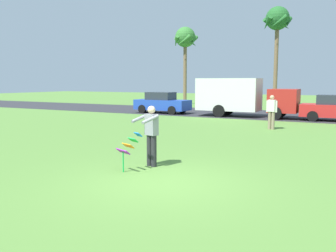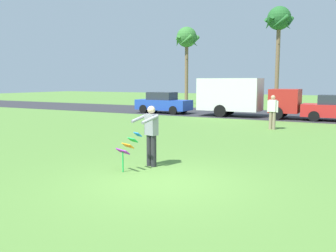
{
  "view_description": "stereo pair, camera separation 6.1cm",
  "coord_description": "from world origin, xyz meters",
  "px_view_note": "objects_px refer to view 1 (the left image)",
  "views": [
    {
      "loc": [
        4.07,
        -7.37,
        2.42
      ],
      "look_at": [
        -1.06,
        2.35,
        1.05
      ],
      "focal_mm": 38.53,
      "sensor_mm": 36.0,
      "label": 1
    },
    {
      "loc": [
        4.13,
        -7.34,
        2.42
      ],
      "look_at": [
        -1.06,
        2.35,
        1.05
      ],
      "focal_mm": 38.53,
      "sensor_mm": 36.0,
      "label": 2
    }
  ],
  "objects_px": {
    "parked_car_blue": "(162,103)",
    "palm_tree_left_near": "(185,40)",
    "parked_truck_red_cab": "(240,96)",
    "palm_tree_right_near": "(277,23)",
    "person_walker_near": "(272,111)",
    "person_kite_flyer": "(151,133)",
    "kite_held": "(128,147)"
  },
  "relations": [
    {
      "from": "parked_truck_red_cab",
      "to": "person_walker_near",
      "type": "distance_m",
      "value": 6.54
    },
    {
      "from": "palm_tree_right_near",
      "to": "person_walker_near",
      "type": "xyz_separation_m",
      "value": [
        3.03,
        -15.69,
        -6.71
      ]
    },
    {
      "from": "kite_held",
      "to": "palm_tree_right_near",
      "type": "distance_m",
      "value": 27.15
    },
    {
      "from": "person_kite_flyer",
      "to": "kite_held",
      "type": "relative_size",
      "value": 1.67
    },
    {
      "from": "kite_held",
      "to": "parked_truck_red_cab",
      "type": "xyz_separation_m",
      "value": [
        -1.73,
        16.14,
        0.73
      ]
    },
    {
      "from": "parked_truck_red_cab",
      "to": "palm_tree_right_near",
      "type": "height_order",
      "value": "palm_tree_right_near"
    },
    {
      "from": "person_kite_flyer",
      "to": "palm_tree_left_near",
      "type": "xyz_separation_m",
      "value": [
        -11.22,
        26.13,
        5.72
      ]
    },
    {
      "from": "person_kite_flyer",
      "to": "palm_tree_right_near",
      "type": "bearing_deg",
      "value": 93.86
    },
    {
      "from": "palm_tree_left_near",
      "to": "person_kite_flyer",
      "type": "bearing_deg",
      "value": -66.75
    },
    {
      "from": "person_kite_flyer",
      "to": "palm_tree_left_near",
      "type": "bearing_deg",
      "value": 113.25
    },
    {
      "from": "palm_tree_right_near",
      "to": "kite_held",
      "type": "bearing_deg",
      "value": -86.79
    },
    {
      "from": "parked_car_blue",
      "to": "person_walker_near",
      "type": "relative_size",
      "value": 2.46
    },
    {
      "from": "parked_truck_red_cab",
      "to": "person_walker_near",
      "type": "relative_size",
      "value": 3.88
    },
    {
      "from": "person_kite_flyer",
      "to": "palm_tree_left_near",
      "type": "distance_m",
      "value": 29.01
    },
    {
      "from": "palm_tree_left_near",
      "to": "palm_tree_right_near",
      "type": "distance_m",
      "value": 9.58
    },
    {
      "from": "parked_car_blue",
      "to": "palm_tree_left_near",
      "type": "bearing_deg",
      "value": 106.21
    },
    {
      "from": "parked_truck_red_cab",
      "to": "palm_tree_left_near",
      "type": "bearing_deg",
      "value": 130.63
    },
    {
      "from": "parked_car_blue",
      "to": "palm_tree_right_near",
      "type": "bearing_deg",
      "value": 57.64
    },
    {
      "from": "person_kite_flyer",
      "to": "palm_tree_right_near",
      "type": "relative_size",
      "value": 0.19
    },
    {
      "from": "kite_held",
      "to": "person_walker_near",
      "type": "bearing_deg",
      "value": 81.53
    },
    {
      "from": "parked_car_blue",
      "to": "person_kite_flyer",
      "type": "bearing_deg",
      "value": -62.22
    },
    {
      "from": "person_kite_flyer",
      "to": "parked_truck_red_cab",
      "type": "distance_m",
      "value": 15.49
    },
    {
      "from": "person_kite_flyer",
      "to": "parked_car_blue",
      "type": "relative_size",
      "value": 0.41
    },
    {
      "from": "kite_held",
      "to": "parked_truck_red_cab",
      "type": "relative_size",
      "value": 0.15
    },
    {
      "from": "kite_held",
      "to": "parked_car_blue",
      "type": "relative_size",
      "value": 0.24
    },
    {
      "from": "person_kite_flyer",
      "to": "kite_held",
      "type": "bearing_deg",
      "value": -107.72
    },
    {
      "from": "palm_tree_right_near",
      "to": "person_walker_near",
      "type": "bearing_deg",
      "value": -79.07
    },
    {
      "from": "person_walker_near",
      "to": "kite_held",
      "type": "bearing_deg",
      "value": -98.47
    },
    {
      "from": "person_walker_near",
      "to": "parked_car_blue",
      "type": "bearing_deg",
      "value": 149.08
    },
    {
      "from": "kite_held",
      "to": "parked_truck_red_cab",
      "type": "distance_m",
      "value": 16.25
    },
    {
      "from": "parked_car_blue",
      "to": "person_walker_near",
      "type": "xyz_separation_m",
      "value": [
        9.41,
        -5.63,
        0.16
      ]
    },
    {
      "from": "person_kite_flyer",
      "to": "person_walker_near",
      "type": "distance_m",
      "value": 9.81
    }
  ]
}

